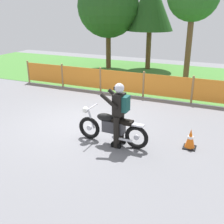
# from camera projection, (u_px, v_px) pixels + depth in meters

# --- Properties ---
(ground) EXTENTS (24.00, 24.00, 0.02)m
(ground) POSITION_uv_depth(u_px,v_px,m) (82.00, 123.00, 8.78)
(ground) COLOR slate
(grass_verge) EXTENTS (24.00, 7.13, 0.01)m
(grass_verge) POSITION_uv_depth(u_px,v_px,m) (146.00, 76.00, 14.72)
(grass_verge) COLOR #427A33
(grass_verge) RESTS_ON ground
(barrier_fence) EXTENTS (9.68, 0.08, 1.05)m
(barrier_fence) POSITION_uv_depth(u_px,v_px,m) (121.00, 81.00, 11.47)
(barrier_fence) COLOR #997547
(barrier_fence) RESTS_ON ground
(tree_leftmost) EXTENTS (3.40, 3.40, 5.15)m
(tree_leftmost) POSITION_uv_depth(u_px,v_px,m) (108.00, 7.00, 15.27)
(tree_leftmost) COLOR brown
(tree_leftmost) RESTS_ON ground
(tree_near_left) EXTENTS (2.61, 2.61, 5.08)m
(tree_near_left) POSITION_uv_depth(u_px,v_px,m) (151.00, 3.00, 15.05)
(tree_near_left) COLOR brown
(tree_near_left) RESTS_ON ground
(motorcycle_lead) EXTENTS (2.03, 0.60, 0.96)m
(motorcycle_lead) POSITION_uv_depth(u_px,v_px,m) (112.00, 127.00, 7.31)
(motorcycle_lead) COLOR black
(motorcycle_lead) RESTS_ON ground
(rider_lead) EXTENTS (0.68, 0.56, 1.69)m
(rider_lead) POSITION_uv_depth(u_px,v_px,m) (119.00, 111.00, 7.05)
(rider_lead) COLOR black
(rider_lead) RESTS_ON ground
(traffic_cone) EXTENTS (0.32, 0.32, 0.53)m
(traffic_cone) POSITION_uv_depth(u_px,v_px,m) (190.00, 139.00, 7.13)
(traffic_cone) COLOR black
(traffic_cone) RESTS_ON ground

